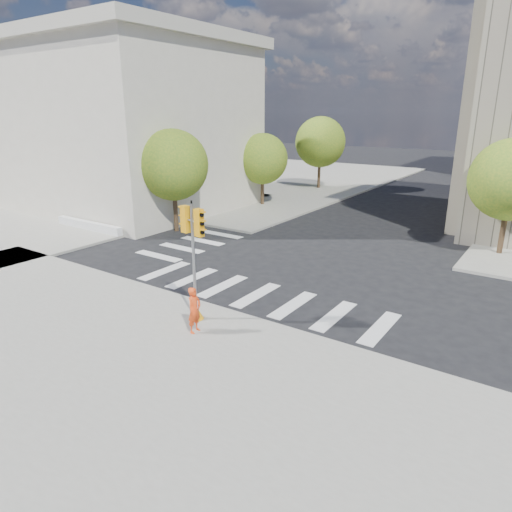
{
  "coord_description": "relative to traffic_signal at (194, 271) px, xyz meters",
  "views": [
    {
      "loc": [
        10.0,
        -16.67,
        7.43
      ],
      "look_at": [
        0.54,
        -2.93,
        2.1
      ],
      "focal_mm": 32.0,
      "sensor_mm": 36.0,
      "label": 1
    }
  ],
  "objects": [
    {
      "name": "tree_lw_near",
      "position": [
        -10.06,
        9.37,
        2.2
      ],
      "size": [
        4.4,
        4.4,
        6.41
      ],
      "color": "#382616",
      "rests_on": "ground"
    },
    {
      "name": "tree_lw_far",
      "position": [
        -10.06,
        29.37,
        2.54
      ],
      "size": [
        4.8,
        4.8,
        6.95
      ],
      "color": "#382616",
      "rests_on": "ground"
    },
    {
      "name": "tree_lw_mid",
      "position": [
        -10.06,
        19.37,
        1.76
      ],
      "size": [
        4.0,
        4.0,
        5.77
      ],
      "color": "#382616",
      "rests_on": "ground"
    },
    {
      "name": "tree_re_near",
      "position": [
        7.94,
        15.37,
        2.05
      ],
      "size": [
        4.2,
        4.2,
        6.16
      ],
      "color": "#382616",
      "rests_on": "ground"
    },
    {
      "name": "traffic_signal",
      "position": [
        0.0,
        0.0,
        0.0
      ],
      "size": [
        1.08,
        0.56,
        4.39
      ],
      "rotation": [
        0.0,
        0.0,
        -0.18
      ],
      "color": "orange",
      "rests_on": "sidewalk_near"
    },
    {
      "name": "sidewalk_far_left",
      "position": [
        -19.56,
        31.37,
        -1.93
      ],
      "size": [
        28.0,
        40.0,
        0.15
      ],
      "primitive_type": "cube",
      "color": "gray",
      "rests_on": "ground"
    },
    {
      "name": "ground",
      "position": [
        0.44,
        5.37,
        -2.0
      ],
      "size": [
        160.0,
        160.0,
        0.0
      ],
      "primitive_type": "plane",
      "color": "black",
      "rests_on": "ground"
    },
    {
      "name": "planter_wall",
      "position": [
        -14.56,
        6.06,
        -1.6
      ],
      "size": [
        6.0,
        0.43,
        0.5
      ],
      "primitive_type": "cube",
      "rotation": [
        0.0,
        0.0,
        0.0
      ],
      "color": "silver",
      "rests_on": "sidewalk_left_near"
    },
    {
      "name": "sidewalk_near",
      "position": [
        0.44,
        -5.63,
        -1.93
      ],
      "size": [
        30.0,
        14.0,
        0.15
      ],
      "primitive_type": "cube",
      "color": "gray",
      "rests_on": "ground"
    },
    {
      "name": "classical_building",
      "position": [
        -19.56,
        13.37,
        4.44
      ],
      "size": [
        19.0,
        15.0,
        12.7
      ],
      "color": "beige",
      "rests_on": "ground"
    },
    {
      "name": "photographer",
      "position": [
        0.66,
        -0.79,
        -1.04
      ],
      "size": [
        0.44,
        0.62,
        1.63
      ],
      "primitive_type": "imported",
      "rotation": [
        0.0,
        0.0,
        1.66
      ],
      "color": "#EE4616",
      "rests_on": "sidewalk_near"
    }
  ]
}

